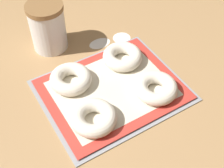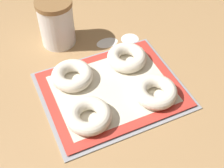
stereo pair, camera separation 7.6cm
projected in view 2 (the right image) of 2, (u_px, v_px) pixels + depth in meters
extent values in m
plane|color=#A87F51|center=(118.00, 89.00, 0.99)|extent=(2.80, 2.80, 0.00)
cube|color=#93969B|center=(112.00, 90.00, 0.98)|extent=(0.44, 0.35, 0.01)
cube|color=red|center=(112.00, 89.00, 0.98)|extent=(0.41, 0.33, 0.00)
cube|color=beige|center=(112.00, 89.00, 0.98)|extent=(0.35, 0.27, 0.00)
torus|color=silver|center=(89.00, 116.00, 0.88)|extent=(0.13, 0.13, 0.04)
torus|color=silver|center=(155.00, 92.00, 0.94)|extent=(0.13, 0.13, 0.04)
torus|color=silver|center=(72.00, 75.00, 0.99)|extent=(0.13, 0.13, 0.04)
torus|color=silver|center=(127.00, 58.00, 1.04)|extent=(0.13, 0.13, 0.04)
cylinder|color=white|center=(57.00, 24.00, 1.09)|extent=(0.12, 0.12, 0.16)
cylinder|color=olive|center=(53.00, 3.00, 1.02)|extent=(0.13, 0.13, 0.02)
ellipsoid|color=white|center=(130.00, 39.00, 1.16)|extent=(0.07, 0.06, 0.00)
ellipsoid|color=white|center=(107.00, 42.00, 1.14)|extent=(0.08, 0.05, 0.00)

